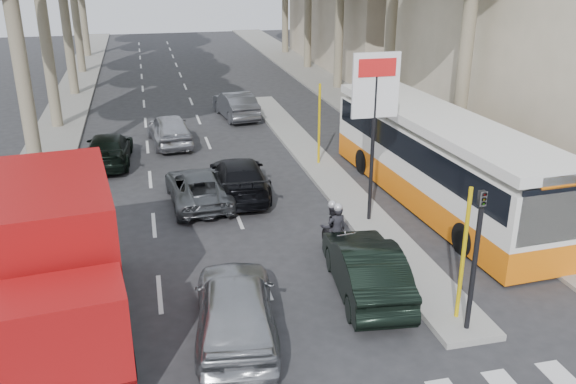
# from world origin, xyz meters

# --- Properties ---
(ground) EXTENTS (120.00, 120.00, 0.00)m
(ground) POSITION_xyz_m (0.00, 0.00, 0.00)
(ground) COLOR #28282B
(ground) RESTS_ON ground
(sidewalk_right) EXTENTS (3.20, 70.00, 0.12)m
(sidewalk_right) POSITION_xyz_m (8.60, 25.00, 0.06)
(sidewalk_right) COLOR gray
(sidewalk_right) RESTS_ON ground
(median_left) EXTENTS (2.40, 64.00, 0.12)m
(median_left) POSITION_xyz_m (-8.00, 28.00, 0.06)
(median_left) COLOR gray
(median_left) RESTS_ON ground
(traffic_island) EXTENTS (1.50, 26.00, 0.16)m
(traffic_island) POSITION_xyz_m (3.25, 11.00, 0.08)
(traffic_island) COLOR gray
(traffic_island) RESTS_ON ground
(billboard) EXTENTS (1.50, 12.10, 5.60)m
(billboard) POSITION_xyz_m (3.25, 5.00, 3.70)
(billboard) COLOR yellow
(billboard) RESTS_ON ground
(traffic_light_island) EXTENTS (0.16, 0.41, 3.60)m
(traffic_light_island) POSITION_xyz_m (3.25, -1.50, 2.49)
(traffic_light_island) COLOR black
(traffic_light_island) RESTS_ON ground
(silver_hatchback) EXTENTS (2.39, 4.78, 1.56)m
(silver_hatchback) POSITION_xyz_m (-2.03, -0.36, 0.78)
(silver_hatchback) COLOR #9DA0A4
(silver_hatchback) RESTS_ON ground
(dark_hatchback) EXTENTS (2.00, 4.54, 1.45)m
(dark_hatchback) POSITION_xyz_m (1.59, 0.84, 0.73)
(dark_hatchback) COLOR black
(dark_hatchback) RESTS_ON ground
(queue_car_a) EXTENTS (2.25, 4.44, 1.20)m
(queue_car_a) POSITION_xyz_m (-2.07, 8.08, 0.60)
(queue_car_a) COLOR #494C50
(queue_car_a) RESTS_ON ground
(queue_car_b) EXTENTS (2.12, 4.81, 1.37)m
(queue_car_b) POSITION_xyz_m (-0.50, 8.55, 0.69)
(queue_car_b) COLOR black
(queue_car_b) RESTS_ON ground
(queue_car_c) EXTENTS (2.14, 4.43, 1.46)m
(queue_car_c) POSITION_xyz_m (-2.63, 15.66, 0.73)
(queue_car_c) COLOR #A6A8AE
(queue_car_c) RESTS_ON ground
(queue_car_d) EXTENTS (2.06, 4.54, 1.45)m
(queue_car_d) POSITION_xyz_m (1.14, 19.90, 0.72)
(queue_car_d) COLOR #4F5157
(queue_car_d) RESTS_ON ground
(queue_car_e) EXTENTS (2.06, 4.59, 1.31)m
(queue_car_e) POSITION_xyz_m (-5.31, 13.39, 0.65)
(queue_car_e) COLOR black
(queue_car_e) RESTS_ON ground
(red_truck) EXTENTS (3.20, 6.84, 3.52)m
(red_truck) POSITION_xyz_m (-5.86, 0.94, 1.86)
(red_truck) COLOR black
(red_truck) RESTS_ON ground
(city_bus) EXTENTS (3.32, 12.28, 3.20)m
(city_bus) POSITION_xyz_m (6.20, 6.18, 1.69)
(city_bus) COLOR orange
(city_bus) RESTS_ON ground
(motorcycle) EXTENTS (0.79, 1.97, 1.68)m
(motorcycle) POSITION_xyz_m (1.47, 3.21, 0.76)
(motorcycle) COLOR black
(motorcycle) RESTS_ON ground
(pedestrian_near) EXTENTS (0.86, 1.22, 1.88)m
(pedestrian_near) POSITION_xyz_m (7.20, 9.71, 1.06)
(pedestrian_near) COLOR #42334D
(pedestrian_near) RESTS_ON sidewalk_right
(pedestrian_far) EXTENTS (1.37, 0.87, 1.97)m
(pedestrian_far) POSITION_xyz_m (9.61, 11.95, 1.10)
(pedestrian_far) COLOR #6E5F52
(pedestrian_far) RESTS_ON sidewalk_right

